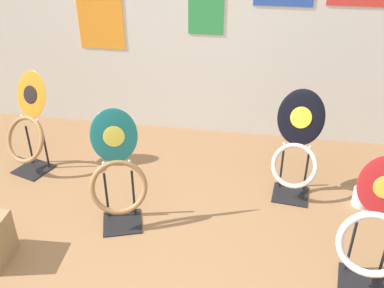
{
  "coord_description": "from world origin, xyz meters",
  "views": [
    {
      "loc": [
        0.64,
        -1.56,
        2.08
      ],
      "look_at": [
        0.18,
        1.09,
        0.55
      ],
      "focal_mm": 40.0,
      "sensor_mm": 36.0,
      "label": 1
    }
  ],
  "objects_px": {
    "paint_can": "(362,196)",
    "toilet_seat_display_jazz_black": "(297,148)",
    "toilet_seat_display_teal_sax": "(118,176)",
    "toilet_seat_display_crimson_swirl": "(375,234)",
    "toilet_seat_display_orange_sun": "(28,131)"
  },
  "relations": [
    {
      "from": "toilet_seat_display_teal_sax",
      "to": "paint_can",
      "type": "distance_m",
      "value": 1.88
    },
    {
      "from": "toilet_seat_display_teal_sax",
      "to": "toilet_seat_display_jazz_black",
      "type": "relative_size",
      "value": 1.06
    },
    {
      "from": "toilet_seat_display_jazz_black",
      "to": "toilet_seat_display_orange_sun",
      "type": "bearing_deg",
      "value": -179.1
    },
    {
      "from": "toilet_seat_display_teal_sax",
      "to": "toilet_seat_display_jazz_black",
      "type": "distance_m",
      "value": 1.38
    },
    {
      "from": "toilet_seat_display_teal_sax",
      "to": "toilet_seat_display_orange_sun",
      "type": "bearing_deg",
      "value": 149.9
    },
    {
      "from": "toilet_seat_display_crimson_swirl",
      "to": "toilet_seat_display_jazz_black",
      "type": "xyz_separation_m",
      "value": [
        -0.41,
        0.92,
        0.01
      ]
    },
    {
      "from": "toilet_seat_display_orange_sun",
      "to": "paint_can",
      "type": "xyz_separation_m",
      "value": [
        2.77,
        -0.05,
        -0.3
      ]
    },
    {
      "from": "toilet_seat_display_teal_sax",
      "to": "toilet_seat_display_jazz_black",
      "type": "height_order",
      "value": "toilet_seat_display_teal_sax"
    },
    {
      "from": "toilet_seat_display_crimson_swirl",
      "to": "toilet_seat_display_jazz_black",
      "type": "relative_size",
      "value": 1.05
    },
    {
      "from": "toilet_seat_display_crimson_swirl",
      "to": "toilet_seat_display_orange_sun",
      "type": "height_order",
      "value": "toilet_seat_display_crimson_swirl"
    },
    {
      "from": "toilet_seat_display_teal_sax",
      "to": "toilet_seat_display_orange_sun",
      "type": "xyz_separation_m",
      "value": [
        -0.99,
        0.58,
        -0.03
      ]
    },
    {
      "from": "paint_can",
      "to": "toilet_seat_display_jazz_black",
      "type": "bearing_deg",
      "value": 171.45
    },
    {
      "from": "toilet_seat_display_crimson_swirl",
      "to": "paint_can",
      "type": "relative_size",
      "value": 5.92
    },
    {
      "from": "toilet_seat_display_orange_sun",
      "to": "paint_can",
      "type": "distance_m",
      "value": 2.79
    },
    {
      "from": "toilet_seat_display_crimson_swirl",
      "to": "toilet_seat_display_teal_sax",
      "type": "relative_size",
      "value": 0.99
    }
  ]
}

